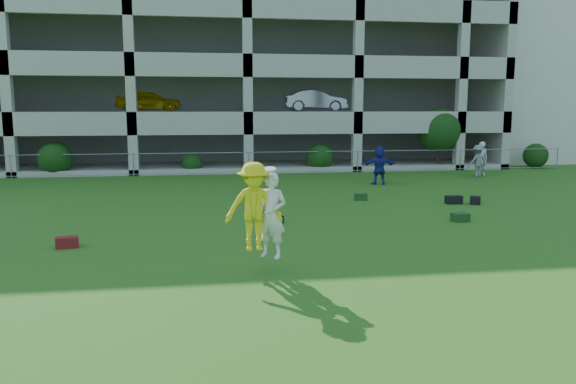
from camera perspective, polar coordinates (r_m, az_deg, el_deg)
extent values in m
plane|color=#235114|center=(11.66, 3.76, -8.97)|extent=(100.00, 100.00, 0.00)
cube|color=beige|center=(46.45, 24.92, 9.61)|extent=(16.00, 14.00, 10.00)
imported|color=navy|center=(26.20, 9.25, 2.70)|extent=(1.68, 0.64, 1.77)
imported|color=silver|center=(30.83, 19.02, 3.22)|extent=(0.75, 0.61, 1.78)
imported|color=slate|center=(30.13, 18.70, 2.99)|extent=(1.16, 0.80, 1.65)
cube|color=#5B0F15|center=(15.30, -21.54, -4.77)|extent=(0.60, 0.42, 0.28)
cube|color=black|center=(17.26, -1.20, -2.80)|extent=(0.47, 0.45, 0.22)
cube|color=#163613|center=(18.29, 17.10, -2.47)|extent=(0.53, 0.40, 0.26)
cube|color=black|center=(21.67, 18.48, -0.80)|extent=(0.46, 0.46, 0.30)
cube|color=black|center=(21.55, 16.48, -0.76)|extent=(0.62, 0.34, 0.30)
cube|color=#163413|center=(21.68, 7.40, -0.49)|extent=(0.56, 0.42, 0.25)
imported|color=yellow|center=(11.87, -3.49, -1.48)|extent=(1.23, 0.73, 1.88)
imported|color=white|center=(12.04, -1.69, -2.36)|extent=(0.81, 0.74, 1.86)
cylinder|color=white|center=(12.05, -1.86, 2.35)|extent=(0.27, 0.27, 0.09)
cube|color=#9E998C|center=(43.74, -5.57, 11.78)|extent=(30.00, 0.50, 12.00)
cube|color=#9E998C|center=(40.73, 16.66, 11.71)|extent=(0.50, 14.00, 12.00)
cube|color=#9E998C|center=(37.09, -4.87, 3.33)|extent=(30.00, 14.00, 0.30)
cube|color=#9E998C|center=(36.93, -4.93, 7.97)|extent=(30.00, 14.00, 0.30)
cube|color=#9E998C|center=(37.03, -4.99, 12.62)|extent=(30.00, 14.00, 0.30)
cube|color=#9E998C|center=(37.36, -5.06, 17.21)|extent=(30.00, 14.00, 0.30)
cube|color=#9E998C|center=(30.12, -4.06, 6.71)|extent=(30.00, 0.30, 0.90)
cube|color=#9E998C|center=(30.17, -4.12, 12.42)|extent=(30.00, 0.30, 0.90)
cube|color=#9E998C|center=(30.52, -4.19, 18.04)|extent=(30.00, 0.30, 0.90)
cube|color=#9E998C|center=(31.69, -26.86, 12.16)|extent=(0.50, 0.50, 12.00)
cube|color=#9E998C|center=(30.42, -15.79, 12.94)|extent=(0.50, 0.50, 12.00)
cube|color=#9E998C|center=(30.30, -4.15, 13.25)|extent=(0.50, 0.50, 12.00)
cube|color=#9E998C|center=(31.36, 7.14, 13.05)|extent=(0.50, 0.50, 12.00)
cube|color=#9E998C|center=(33.47, 17.32, 12.45)|extent=(0.50, 0.50, 12.00)
cube|color=#605E59|center=(39.01, -5.19, 12.18)|extent=(29.00, 9.00, 11.60)
imported|color=yellow|center=(35.00, -13.92, 9.05)|extent=(3.89, 1.60, 1.32)
imported|color=#B0B3B7|center=(35.55, 2.74, 9.27)|extent=(4.08, 1.62, 1.32)
cylinder|color=gray|center=(31.49, -26.34, 2.37)|extent=(0.06, 0.06, 1.20)
cylinder|color=gray|center=(30.21, -15.43, 2.72)|extent=(0.06, 0.06, 1.20)
cylinder|color=gray|center=(30.09, -4.00, 2.99)|extent=(0.06, 0.06, 1.20)
cylinder|color=gray|center=(31.15, 7.08, 3.13)|extent=(0.06, 0.06, 1.20)
cylinder|color=gray|center=(33.28, 17.10, 3.16)|extent=(0.06, 0.06, 1.20)
cylinder|color=gray|center=(36.28, 25.68, 3.11)|extent=(0.06, 0.06, 1.20)
cylinder|color=gray|center=(30.04, -4.01, 4.03)|extent=(36.00, 0.04, 0.04)
cylinder|color=gray|center=(30.15, -3.99, 2.01)|extent=(36.00, 0.04, 0.04)
sphere|color=#163D11|center=(31.50, -22.57, 3.11)|extent=(1.76, 1.76, 1.76)
sphere|color=#163D11|center=(30.60, -9.70, 2.89)|extent=(1.10, 1.10, 1.10)
sphere|color=#163D11|center=(31.24, 3.25, 3.51)|extent=(1.54, 1.54, 1.54)
cylinder|color=#382314|center=(33.55, 14.99, 3.94)|extent=(0.16, 0.16, 1.96)
sphere|color=#163D11|center=(33.48, 15.08, 6.09)|extent=(2.52, 2.52, 2.52)
sphere|color=#163D11|center=(36.22, 23.85, 3.40)|extent=(1.43, 1.43, 1.43)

